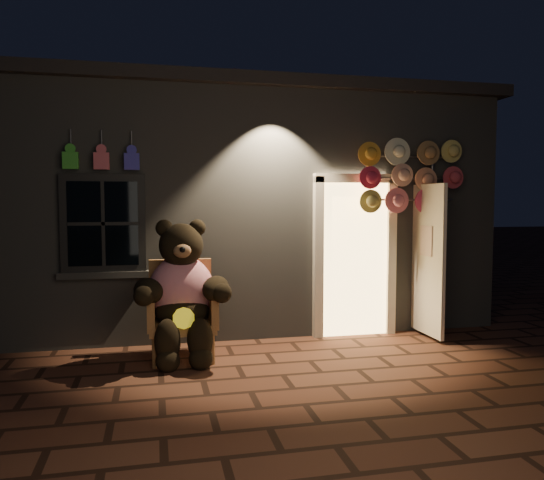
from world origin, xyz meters
name	(u,v)px	position (x,y,z in m)	size (l,w,h in m)	color
ground	(283,375)	(0.00, 0.00, 0.00)	(60.00, 60.00, 0.00)	#573121
shop_building	(230,207)	(0.00, 3.99, 1.74)	(7.30, 5.95, 3.51)	slate
wicker_armchair	(182,309)	(-1.00, 0.91, 0.56)	(0.78, 0.70, 1.13)	#A3753F
teddy_bear	(182,292)	(-1.00, 0.77, 0.79)	(1.19, 0.91, 1.63)	red
hat_rack	(409,178)	(2.05, 1.28, 2.14)	(1.49, 0.22, 2.64)	#59595E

